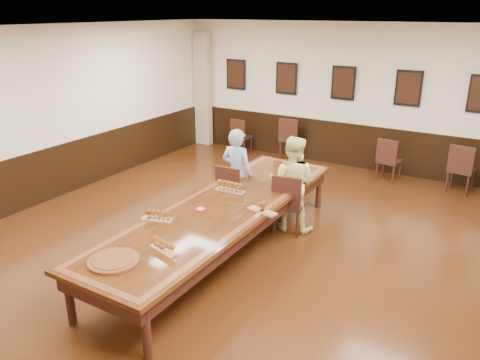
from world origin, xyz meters
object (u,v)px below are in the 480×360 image
Objects in this scene: spare_chair_a at (242,136)px; person_woman at (292,184)px; chair_woman at (289,202)px; chair_man at (234,191)px; spare_chair_d at (462,168)px; carved_platter at (114,261)px; conference_table at (222,215)px; person_man at (237,173)px; spare_chair_c at (390,159)px; spare_chair_b at (291,138)px.

person_woman is at bearing 132.67° from spare_chair_a.
chair_man is at bearing -9.19° from chair_woman.
spare_chair_d is 1.42× the size of carved_platter.
conference_table is at bearing 84.99° from carved_platter.
person_man is at bearing 120.85° from spare_chair_a.
chair_woman is 1.28m from conference_table.
person_woman is at bearing 78.03° from carved_platter.
spare_chair_a is 6.92m from carved_platter.
chair_woman reaches higher than chair_man.
chair_woman is 1.08× the size of spare_chair_c.
chair_man is 0.97× the size of chair_woman.
chair_man is 1.08m from person_woman.
person_man is at bearing 96.06° from carved_platter.
conference_table is at bearing 82.29° from spare_chair_c.
spare_chair_d reaches higher than conference_table.
spare_chair_d is (2.15, 3.35, -0.01)m from chair_woman.
chair_woman reaches higher than spare_chair_c.
person_man is at bearing -90.00° from chair_man.
chair_woman is (1.05, 0.01, 0.01)m from chair_man.
spare_chair_b is 3.96m from person_woman.
conference_table is (-0.53, -1.16, 0.10)m from chair_woman.
chair_woman is 1.02× the size of spare_chair_d.
chair_woman reaches higher than spare_chair_a.
person_woman reaches higher than spare_chair_a.
chair_woman is 3.98m from spare_chair_d.
conference_table is at bearing 58.04° from person_woman.
chair_man is at bearing 95.21° from spare_chair_b.
conference_table is 1.99m from carved_platter.
carved_platter is (0.34, -3.13, 0.28)m from chair_man.
person_man is (1.89, -3.31, 0.34)m from spare_chair_a.
conference_table is (-0.51, -1.27, -0.18)m from person_woman.
chair_woman is 1.09m from person_man.
spare_chair_c is (1.81, 3.31, -0.03)m from chair_man.
spare_chair_a is at bearing -61.35° from person_man.
conference_table is at bearing 98.70° from spare_chair_b.
spare_chair_c is (2.47, -0.38, -0.04)m from spare_chair_b.
carved_platter is at bearing 95.02° from person_man.
spare_chair_b is 3.66m from person_man.
carved_platter is at bearing 110.00° from spare_chair_a.
spare_chair_b is at bearing -80.85° from chair_man.
person_man is 3.25m from carved_platter.
chair_woman is 4.06m from spare_chair_b.
spare_chair_c is 6.61m from carved_platter.
spare_chair_b reaches higher than carved_platter.
spare_chair_a is 0.89× the size of spare_chair_b.
spare_chair_a is 3.70m from spare_chair_c.
person_woman is (1.03, 0.12, 0.30)m from chair_man.
chair_woman is at bearing 65.35° from conference_table.
spare_chair_b reaches higher than spare_chair_c.
person_man is at bearing -9.11° from person_woman.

